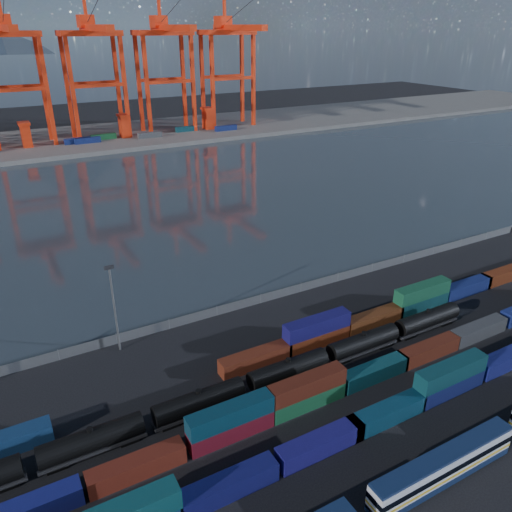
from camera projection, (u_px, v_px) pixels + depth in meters
ground at (345, 379)px, 81.61m from camera, size 700.00×700.00×0.00m
harbor_water at (146, 200)px, 164.85m from camera, size 700.00×700.00×0.00m
far_quay at (80, 139)px, 247.68m from camera, size 700.00×70.00×2.00m
passenger_train at (443, 467)px, 62.25m from camera, size 74.47×2.77×4.76m
container_row_south at (269, 463)px, 63.13m from camera, size 140.69×2.67×5.69m
container_row_mid at (376, 369)px, 80.88m from camera, size 141.08×2.56×5.46m
container_row_north at (353, 324)px, 93.03m from camera, size 142.10×2.65×5.64m
tanker_string at (246, 385)px, 76.72m from camera, size 91.85×3.08×4.41m
waterfront_fence at (261, 299)px, 103.39m from camera, size 160.12×0.12×2.20m
yard_light_mast at (114, 304)px, 85.08m from camera, size 1.60×0.40×16.60m
gantry_cranes at (52, 47)px, 220.97m from camera, size 202.40×52.61×71.24m
quay_containers at (61, 143)px, 230.34m from camera, size 172.58×10.99×2.60m
straddle_carriers at (77, 129)px, 235.78m from camera, size 140.00×7.00×11.10m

